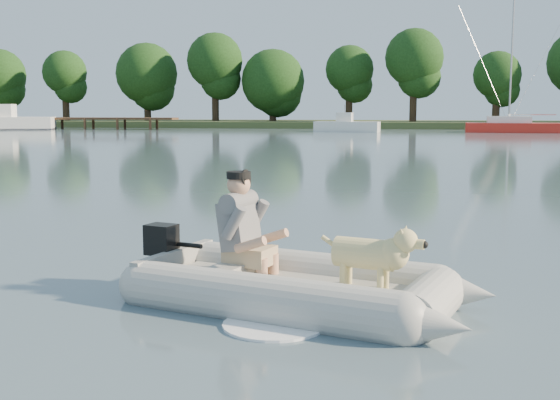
% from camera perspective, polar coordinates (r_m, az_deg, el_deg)
% --- Properties ---
extents(water, '(160.00, 160.00, 0.00)m').
position_cam_1_polar(water, '(7.99, -2.77, -6.87)').
color(water, slate).
rests_on(water, ground).
extents(shore_bank, '(160.00, 12.00, 0.70)m').
position_cam_1_polar(shore_bank, '(69.62, 7.62, 6.09)').
color(shore_bank, '#47512D').
rests_on(shore_bank, water).
extents(dock, '(18.00, 2.00, 1.04)m').
position_cam_1_polar(dock, '(65.67, -16.05, 6.01)').
color(dock, '#4C331E').
rests_on(dock, water).
extents(treeline, '(84.66, 7.35, 9.27)m').
position_cam_1_polar(treeline, '(68.85, 12.53, 10.16)').
color(treeline, '#332316').
rests_on(treeline, shore_bank).
extents(dinghy, '(5.82, 5.06, 1.41)m').
position_cam_1_polar(dinghy, '(7.05, 1.66, -3.76)').
color(dinghy, '#A7A7A1').
rests_on(dinghy, water).
extents(man, '(0.90, 0.83, 1.10)m').
position_cam_1_polar(man, '(7.39, -3.21, -1.77)').
color(man, slate).
rests_on(man, dinghy).
extents(dog, '(1.01, 0.61, 0.64)m').
position_cam_1_polar(dog, '(6.87, 6.88, -4.77)').
color(dog, tan).
rests_on(dog, dinghy).
extents(outboard_motor, '(0.49, 0.41, 0.81)m').
position_cam_1_polar(outboard_motor, '(7.96, -9.58, -4.68)').
color(outboard_motor, black).
rests_on(outboard_motor, dinghy).
extents(cabin_cruiser, '(8.98, 5.38, 2.62)m').
position_cam_1_polar(cabin_cruiser, '(65.77, -21.43, 6.30)').
color(cabin_cruiser, white).
rests_on(cabin_cruiser, water).
extents(motorboat, '(5.50, 2.63, 2.24)m').
position_cam_1_polar(motorboat, '(56.59, 5.48, 6.57)').
color(motorboat, white).
rests_on(motorboat, water).
extents(sailboat, '(7.60, 2.80, 10.24)m').
position_cam_1_polar(sailboat, '(57.66, 18.47, 5.67)').
color(sailboat, red).
rests_on(sailboat, water).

